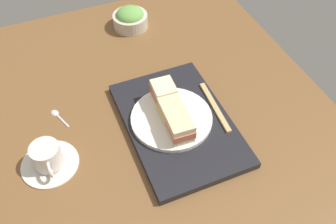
{
  "coord_description": "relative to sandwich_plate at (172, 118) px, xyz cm",
  "views": [
    {
      "loc": [
        -54.89,
        23.39,
        81.11
      ],
      "look_at": [
        5.99,
        -1.95,
        5.0
      ],
      "focal_mm": 39.99,
      "sensor_mm": 36.0,
      "label": 1
    }
  ],
  "objects": [
    {
      "name": "salad_bowl",
      "position": [
        47.35,
        -4.27,
        0.6
      ],
      "size": [
        12.25,
        12.25,
        7.45
      ],
      "color": "beige",
      "rests_on": "ground_plane"
    },
    {
      "name": "teaspoon",
      "position": [
        15.86,
        28.85,
        -2.42
      ],
      "size": [
        8.44,
        4.27,
        0.8
      ],
      "color": "silver",
      "rests_on": "ground_plane"
    },
    {
      "name": "chopsticks_pair",
      "position": [
        -0.57,
        -13.06,
        -0.26
      ],
      "size": [
        19.17,
        2.53,
        0.7
      ],
      "color": "tan",
      "rests_on": "serving_tray"
    },
    {
      "name": "sandwich_plate",
      "position": [
        0.0,
        0.0,
        0.0
      ],
      "size": [
        22.34,
        22.34,
        1.21
      ],
      "primitive_type": "cylinder",
      "color": "white",
      "rests_on": "serving_tray"
    },
    {
      "name": "sandwich_far",
      "position": [
        6.55,
        -0.4,
        3.59
      ],
      "size": [
        7.54,
        6.51,
        5.96
      ],
      "color": "beige",
      "rests_on": "sandwich_plate"
    },
    {
      "name": "ground_plane",
      "position": [
        -5.29,
        2.71,
        -4.28
      ],
      "size": [
        140.0,
        100.0,
        3.0
      ],
      "primitive_type": "cube",
      "color": "brown"
    },
    {
      "name": "sandwich_near",
      "position": [
        -6.55,
        0.4,
        3.46
      ],
      "size": [
        7.48,
        6.36,
        5.71
      ],
      "color": "beige",
      "rests_on": "sandwich_plate"
    },
    {
      "name": "sandwich_middle",
      "position": [
        -0.0,
        0.0,
        3.26
      ],
      "size": [
        7.54,
        6.69,
        5.31
      ],
      "color": "beige",
      "rests_on": "sandwich_plate"
    },
    {
      "name": "serving_tray",
      "position": [
        -1.2,
        -1.51,
        -1.69
      ],
      "size": [
        41.05,
        27.37,
        2.17
      ],
      "primitive_type": "cube",
      "color": "black",
      "rests_on": "ground_plane"
    },
    {
      "name": "coffee_cup",
      "position": [
        -0.21,
        33.76,
        0.17
      ],
      "size": [
        14.71,
        14.71,
        7.13
      ],
      "color": "silver",
      "rests_on": "ground_plane"
    }
  ]
}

